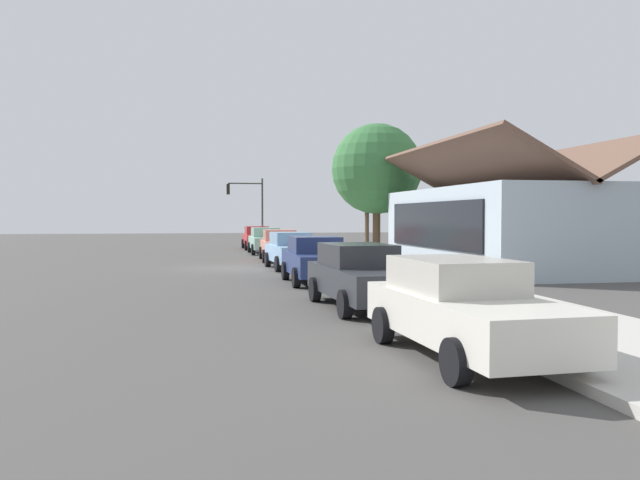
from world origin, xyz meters
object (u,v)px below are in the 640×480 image
Objects in this scene: traffic_light_main at (248,201)px; car_ivory at (463,307)px; utility_pole_wooden at (367,188)px; car_cherry at (257,237)px; car_navy at (316,259)px; shade_tree at (377,169)px; car_skyblue at (292,250)px; car_charcoal at (361,275)px; car_seafoam at (266,240)px; fire_hydrant_red at (361,268)px; car_coral at (280,245)px.

car_ivory is at bearing 0.50° from traffic_light_main.
utility_pole_wooden reaches higher than car_ivory.
car_cherry is 35.30m from car_ivory.
car_ivory is 0.66× the size of utility_pole_wooden.
car_cherry is 1.09× the size of car_navy.
shade_tree is at bearing 23.93° from traffic_light_main.
traffic_light_main reaches higher than car_skyblue.
car_charcoal is at bearing -15.34° from utility_pole_wooden.
car_skyblue and car_ivory have the same top height.
utility_pole_wooden reaches higher than car_navy.
traffic_light_main is at bearing -156.07° from shade_tree.
car_skyblue is 18.11m from car_ivory.
car_skyblue is 10.09m from utility_pole_wooden.
car_seafoam is 0.98× the size of car_ivory.
car_charcoal is at bearing 0.24° from traffic_light_main.
car_navy is 6.08× the size of fire_hydrant_red.
car_skyblue is 0.88× the size of traffic_light_main.
utility_pole_wooden is at bearing 162.17° from car_charcoal.
car_ivory is 0.95× the size of traffic_light_main.
car_cherry is 11.87m from car_coral.
car_seafoam is 0.98× the size of car_charcoal.
car_skyblue is 0.92× the size of car_charcoal.
car_seafoam and car_charcoal have the same top height.
traffic_light_main reaches higher than car_seafoam.
car_charcoal is 1.00× the size of car_ivory.
car_cherry is 17.19m from car_skyblue.
car_cherry and car_charcoal have the same top height.
fire_hydrant_red is at bearing 163.13° from car_charcoal.
traffic_light_main is 28.27m from fire_hydrant_red.
traffic_light_main is (-13.97, -6.20, -1.49)m from shade_tree.
car_seafoam is at bearing 179.87° from car_navy.
shade_tree reaches higher than car_skyblue.
shade_tree is (-25.87, 5.85, 4.16)m from car_ivory.
car_skyblue is at bearing 0.45° from traffic_light_main.
car_seafoam is 17.75m from car_navy.
traffic_light_main reaches higher than car_coral.
car_cherry is at bearing 177.34° from car_charcoal.
car_seafoam is 1.06× the size of car_skyblue.
car_seafoam is 0.64× the size of utility_pole_wooden.
car_cherry is 0.90× the size of traffic_light_main.
car_navy is 15.33m from utility_pole_wooden.
car_skyblue is 0.92× the size of car_ivory.
shade_tree is (9.43, 5.98, 4.16)m from car_cherry.
car_seafoam is 29.77m from car_ivory.
utility_pole_wooden is (-13.95, 5.53, 3.11)m from car_navy.
car_skyblue and car_charcoal have the same top height.
traffic_light_main is (-16.41, -0.32, 2.67)m from car_coral.
car_navy is 0.88× the size of car_charcoal.
car_skyblue is at bearing -0.03° from car_seafoam.
car_seafoam is at bearing 0.22° from car_cherry.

